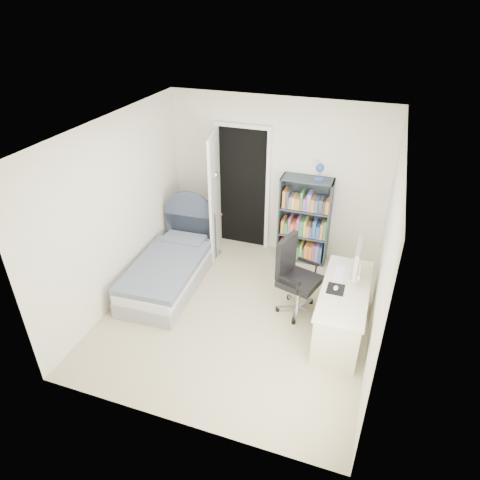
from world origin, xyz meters
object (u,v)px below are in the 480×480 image
(nightstand, at_px, (207,222))
(office_chair, at_px, (294,273))
(bookcase, at_px, (305,224))
(floor_lamp, at_px, (215,222))
(desk, at_px, (343,308))
(bed, at_px, (171,268))

(nightstand, height_order, office_chair, office_chair)
(bookcase, relative_size, office_chair, 1.51)
(nightstand, relative_size, floor_lamp, 0.40)
(nightstand, distance_m, bookcase, 1.67)
(desk, distance_m, office_chair, 0.76)
(office_chair, bearing_deg, floor_lamp, 147.37)
(desk, height_order, office_chair, desk)
(desk, relative_size, office_chair, 1.29)
(bookcase, bearing_deg, nightstand, -178.97)
(bed, height_order, floor_lamp, floor_lamp)
(nightstand, distance_m, office_chair, 2.20)
(floor_lamp, xyz_separation_m, desk, (2.18, -1.20, -0.22))
(floor_lamp, relative_size, bookcase, 0.88)
(bed, bearing_deg, office_chair, -0.10)
(floor_lamp, bearing_deg, bookcase, 14.09)
(bookcase, distance_m, office_chair, 1.31)
(bed, xyz_separation_m, bookcase, (1.70, 1.30, 0.37))
(floor_lamp, height_order, desk, floor_lamp)
(nightstand, height_order, floor_lamp, floor_lamp)
(desk, bearing_deg, office_chair, 160.55)
(bed, distance_m, nightstand, 1.28)
(floor_lamp, distance_m, office_chair, 1.78)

